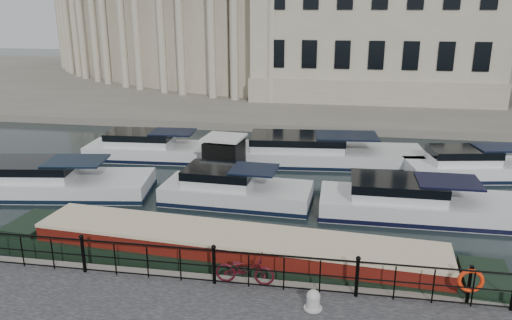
{
  "coord_description": "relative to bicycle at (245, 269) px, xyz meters",
  "views": [
    {
      "loc": [
        3.27,
        -14.55,
        8.17
      ],
      "look_at": [
        0.5,
        2.0,
        3.0
      ],
      "focal_mm": 35.0,
      "sensor_mm": 36.0,
      "label": 1
    }
  ],
  "objects": [
    {
      "name": "harbour_hut",
      "position": [
        -3.04,
        10.56,
        -0.04
      ],
      "size": [
        2.77,
        2.39,
        2.16
      ],
      "rotation": [
        0.0,
        0.0,
        -0.1
      ],
      "color": "#6B665B",
      "rests_on": "ground_plane"
    },
    {
      "name": "bicycle",
      "position": [
        0.0,
        0.0,
        0.0
      ],
      "size": [
        1.7,
        0.6,
        0.89
      ],
      "primitive_type": "imported",
      "rotation": [
        0.0,
        0.0,
        1.57
      ],
      "color": "#4B0D17",
      "rests_on": "near_quay"
    },
    {
      "name": "civic_building",
      "position": [
        -1.87,
        36.81,
        6.04
      ],
      "size": [
        53.55,
        31.84,
        16.85
      ],
      "color": "#ADA38C",
      "rests_on": "far_bank"
    },
    {
      "name": "life_ring_post",
      "position": [
        6.06,
        -0.07,
        0.25
      ],
      "size": [
        0.68,
        0.19,
        1.12
      ],
      "color": "black",
      "rests_on": "near_quay"
    },
    {
      "name": "narrowboat",
      "position": [
        -0.69,
        1.84,
        -0.63
      ],
      "size": [
        16.82,
        3.56,
        1.61
      ],
      "rotation": [
        0.0,
        0.0,
        -0.08
      ],
      "color": "black",
      "rests_on": "ground_plane"
    },
    {
      "name": "far_bank",
      "position": [
        -0.87,
        41.1,
        -0.72
      ],
      "size": [
        120.0,
        42.0,
        0.55
      ],
      "primitive_type": "cube",
      "color": "#6B665B",
      "rests_on": "ground_plane"
    },
    {
      "name": "railing",
      "position": [
        -0.87,
        -0.15,
        0.2
      ],
      "size": [
        24.14,
        0.14,
        1.22
      ],
      "color": "black",
      "rests_on": "near_quay"
    },
    {
      "name": "mooring_bollard",
      "position": [
        2.0,
        -0.94,
        -0.19
      ],
      "size": [
        0.49,
        0.49,
        0.55
      ],
      "color": "#B5B4B0",
      "rests_on": "near_quay"
    },
    {
      "name": "cabin_cruisers",
      "position": [
        -0.84,
        10.41,
        -0.63
      ],
      "size": [
        27.64,
        10.81,
        1.99
      ],
      "color": "silver",
      "rests_on": "ground_plane"
    },
    {
      "name": "ground_plane",
      "position": [
        -0.87,
        2.1,
        -1.0
      ],
      "size": [
        160.0,
        160.0,
        0.0
      ],
      "primitive_type": "plane",
      "color": "black",
      "rests_on": "ground"
    }
  ]
}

